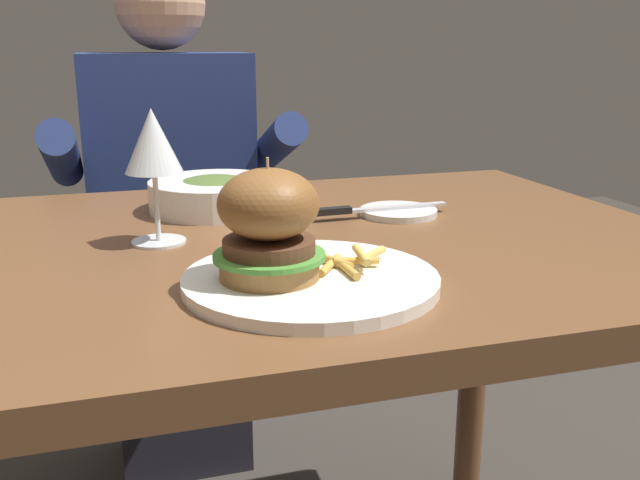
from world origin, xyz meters
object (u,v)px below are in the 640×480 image
object	(u,v)px
bread_plate	(398,212)
diner_person	(174,240)
burger_sandwich	(269,224)
wine_glass	(153,145)
table_knife	(369,209)
main_plate	(311,280)
soup_bowl	(215,194)

from	to	relation	value
bread_plate	diner_person	bearing A→B (deg)	116.48
bread_plate	burger_sandwich	bearing A→B (deg)	-134.02
wine_glass	burger_sandwich	bearing A→B (deg)	-66.15
table_knife	diner_person	bearing A→B (deg)	112.37
main_plate	burger_sandwich	world-z (taller)	burger_sandwich
wine_glass	bread_plate	distance (m)	0.40
wine_glass	diner_person	bearing A→B (deg)	83.26
wine_glass	soup_bowl	size ratio (longest dim) A/B	0.85
soup_bowl	diner_person	distance (m)	0.52
main_plate	wine_glass	world-z (taller)	wine_glass
main_plate	wine_glass	size ratio (longest dim) A/B	1.58
diner_person	main_plate	bearing A→B (deg)	-85.48
burger_sandwich	diner_person	bearing A→B (deg)	91.55
burger_sandwich	wine_glass	xyz separation A→B (m)	(-0.10, 0.23, 0.06)
table_knife	soup_bowl	distance (m)	0.25
bread_plate	table_knife	world-z (taller)	table_knife
main_plate	diner_person	xyz separation A→B (m)	(-0.07, 0.88, -0.18)
main_plate	soup_bowl	distance (m)	0.41
diner_person	burger_sandwich	bearing A→B (deg)	-88.45
main_plate	wine_glass	xyz separation A→B (m)	(-0.15, 0.23, 0.13)
burger_sandwich	soup_bowl	distance (m)	0.41
burger_sandwich	bread_plate	xyz separation A→B (m)	(0.27, 0.28, -0.07)
bread_plate	table_knife	distance (m)	0.05
wine_glass	diner_person	world-z (taller)	diner_person
main_plate	bread_plate	distance (m)	0.36
burger_sandwich	diner_person	size ratio (longest dim) A/B	0.11
main_plate	burger_sandwich	distance (m)	0.08
burger_sandwich	table_knife	bearing A→B (deg)	51.63
burger_sandwich	bread_plate	size ratio (longest dim) A/B	1.09
main_plate	soup_bowl	bearing A→B (deg)	95.88
main_plate	bread_plate	world-z (taller)	main_plate
bread_plate	diner_person	xyz separation A→B (m)	(-0.30, 0.60, -0.18)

